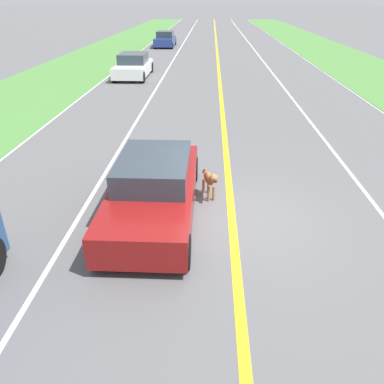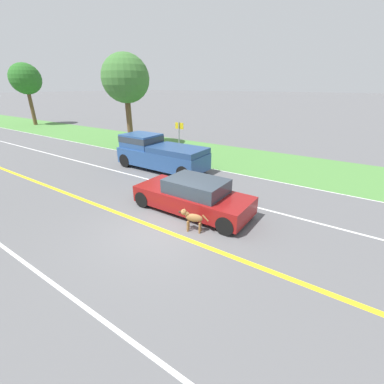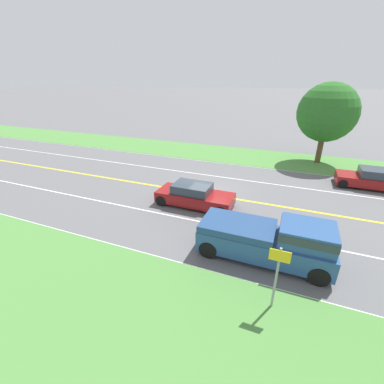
{
  "view_description": "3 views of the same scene",
  "coord_description": "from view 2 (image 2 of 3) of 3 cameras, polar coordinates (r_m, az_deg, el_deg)",
  "views": [
    {
      "loc": [
        0.56,
        7.31,
        4.5
      ],
      "look_at": [
        0.88,
        0.52,
        0.92
      ],
      "focal_mm": 35.0,
      "sensor_mm": 36.0,
      "label": 1
    },
    {
      "loc": [
        -5.7,
        -5.16,
        4.57
      ],
      "look_at": [
        0.95,
        -0.64,
        1.22
      ],
      "focal_mm": 24.0,
      "sensor_mm": 36.0,
      "label": 2
    },
    {
      "loc": [
        14.75,
        4.96,
        7.09
      ],
      "look_at": [
        1.92,
        -0.23,
        0.91
      ],
      "focal_mm": 24.0,
      "sensor_mm": 36.0,
      "label": 3
    }
  ],
  "objects": [
    {
      "name": "grass_verge_right",
      "position": [
        17.14,
        15.51,
        6.4
      ],
      "size": [
        6.0,
        160.0,
        0.03
      ],
      "primitive_type": "cube",
      "color": "#4C843D",
      "rests_on": "ground"
    },
    {
      "name": "lane_dash_oncoming",
      "position": [
        7.23,
        -26.37,
        -19.37
      ],
      "size": [
        0.1,
        160.0,
        0.01
      ],
      "primitive_type": "cube",
      "color": "white",
      "rests_on": "ground"
    },
    {
      "name": "centre_divider_line",
      "position": [
        8.94,
        -6.91,
        -8.26
      ],
      "size": [
        0.18,
        160.0,
        0.01
      ],
      "primitive_type": "cube",
      "color": "yellow",
      "rests_on": "ground"
    },
    {
      "name": "roadside_tree_right_near",
      "position": [
        21.18,
        -14.56,
        23.13
      ],
      "size": [
        3.5,
        3.5,
        6.79
      ],
      "color": "brown",
      "rests_on": "ground"
    },
    {
      "name": "street_sign",
      "position": [
        17.25,
        -2.86,
        12.4
      ],
      "size": [
        0.11,
        0.64,
        2.39
      ],
      "color": "gray",
      "rests_on": "ground"
    },
    {
      "name": "pickup_truck",
      "position": [
        15.15,
        -7.43,
        8.67
      ],
      "size": [
        2.0,
        5.42,
        1.9
      ],
      "color": "#284C84",
      "rests_on": "ground"
    },
    {
      "name": "ego_car",
      "position": [
        9.83,
        0.28,
        -0.96
      ],
      "size": [
        1.84,
        4.58,
        1.35
      ],
      "color": "maroon",
      "rests_on": "ground"
    },
    {
      "name": "ground_plane",
      "position": [
        8.94,
        -6.91,
        -8.28
      ],
      "size": [
        400.0,
        400.0,
        0.0
      ],
      "primitive_type": "plane",
      "color": "#5B5B5E"
    },
    {
      "name": "dog",
      "position": [
        8.55,
        -0.03,
        -5.72
      ],
      "size": [
        0.42,
        1.01,
        0.8
      ],
      "rotation": [
        0.0,
        0.0,
        0.32
      ],
      "color": "olive",
      "rests_on": "ground"
    },
    {
      "name": "lane_dash_same_dir",
      "position": [
        11.49,
        4.51,
        -0.84
      ],
      "size": [
        0.1,
        160.0,
        0.01
      ],
      "primitive_type": "cube",
      "color": "white",
      "rests_on": "ground"
    },
    {
      "name": "roadside_tree_right_far",
      "position": [
        38.01,
        -33.05,
        20.28
      ],
      "size": [
        3.46,
        3.46,
        7.0
      ],
      "color": "brown",
      "rests_on": "ground"
    },
    {
      "name": "lane_edge_line_right",
      "position": [
        14.45,
        11.48,
        3.75
      ],
      "size": [
        0.14,
        160.0,
        0.01
      ],
      "primitive_type": "cube",
      "color": "white",
      "rests_on": "ground"
    }
  ]
}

